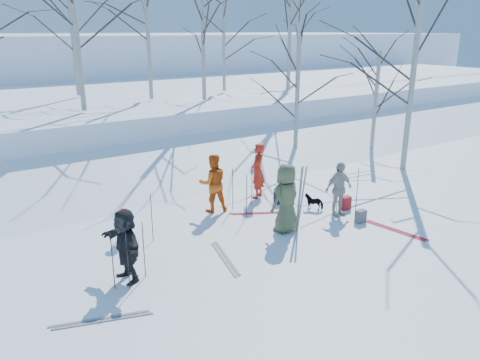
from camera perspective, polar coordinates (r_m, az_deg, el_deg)
ground at (r=12.65m, az=3.85°, el=-7.34°), size 120.00×120.00×0.00m
snow_ramp at (r=18.25m, az=-9.75°, el=0.93°), size 70.00×9.49×4.12m
snow_plateau at (r=27.29m, az=-18.79°, el=7.66°), size 70.00×18.00×2.20m
far_hill at (r=47.63m, az=-26.12°, el=12.00°), size 90.00×30.00×6.00m
skier_olive_center at (r=12.89m, az=5.63°, el=-2.23°), size 1.03×0.76×1.94m
skier_red_north at (r=15.48m, az=2.17°, el=1.11°), size 0.81×0.75×1.85m
skier_redor_behind at (r=14.31m, az=-3.31°, el=-0.38°), size 1.05×0.93×1.81m
skier_red_seated at (r=12.81m, az=-13.91°, el=-5.31°), size 0.35×0.60×0.91m
skier_cream_east at (r=14.32m, az=11.94°, el=-1.07°), size 1.00×0.47×1.66m
skier_grey_west at (r=10.71m, az=-13.77°, el=-7.72°), size 0.63×1.61×1.69m
dog at (r=14.81m, az=9.01°, el=-2.63°), size 0.60×0.62×0.50m
upright_ski_left at (r=12.93m, az=7.25°, el=-2.32°), size 0.09×0.16×1.90m
upright_ski_right at (r=12.94m, az=7.56°, el=-2.32°), size 0.15×0.23×1.89m
ski_pair_a at (r=11.68m, az=-1.83°, el=-9.51°), size 1.11×2.00×0.02m
ski_pair_b at (r=9.84m, az=-16.53°, el=-16.02°), size 1.30×2.02×0.02m
ski_pair_c at (r=13.91m, az=18.38°, el=-5.82°), size 0.75×1.96×0.02m
ski_pair_d at (r=14.41m, az=2.63°, el=-4.04°), size 1.79×2.07×0.02m
ski_pole_a at (r=13.85m, az=0.82°, el=-2.03°), size 0.02×0.02×1.34m
ski_pole_b at (r=10.83m, az=-11.65°, el=-8.32°), size 0.02×0.02×1.34m
ski_pole_c at (r=10.38m, az=-13.52°, el=-9.66°), size 0.02×0.02×1.34m
ski_pole_d at (r=14.49m, az=-0.90°, el=-1.12°), size 0.02×0.02×1.34m
ski_pole_e at (r=14.94m, az=14.10°, el=-1.08°), size 0.02×0.02×1.34m
ski_pole_f at (r=14.70m, az=11.84°, el=-1.23°), size 0.02×0.02×1.34m
ski_pole_g at (r=10.50m, az=-15.27°, el=-9.46°), size 0.02×0.02×1.34m
ski_pole_h at (r=12.56m, az=-10.70°, el=-4.48°), size 0.02×0.02×1.34m
ski_pole_i at (r=14.84m, az=1.45°, el=-0.66°), size 0.02×0.02×1.34m
backpack_red at (r=15.01m, az=12.72°, el=-2.75°), size 0.32×0.22×0.42m
backpack_grey at (r=14.12m, az=14.49°, el=-4.32°), size 0.30×0.20×0.38m
backpack_dark at (r=15.23m, az=4.89°, el=-2.10°), size 0.34×0.24×0.40m
birch_plateau_b at (r=25.90m, az=-1.99°, el=15.92°), size 3.85×3.85×4.64m
birch_plateau_d at (r=20.37m, az=-19.43°, el=17.69°), size 5.45×5.45×6.93m
birch_plateau_f at (r=31.09m, az=7.14°, el=17.41°), size 4.83×4.83×6.05m
birch_plateau_g at (r=23.19m, az=-11.15°, el=16.78°), size 4.63×4.63×5.76m
birch_plateau_i at (r=22.40m, az=-4.53°, el=16.64°), size 4.42×4.42×5.46m
birch_plateau_k at (r=25.42m, az=-19.78°, el=16.74°), size 4.98×4.98×6.26m
birch_plateau_l at (r=25.97m, az=6.12°, el=18.70°), size 5.66×5.66×7.23m
birch_edge_b at (r=19.38m, az=20.34°, el=11.86°), size 5.81×5.81×7.45m
birch_edge_c at (r=21.88m, az=16.18°, el=8.96°), size 3.77×3.77×4.53m
birch_edge_e at (r=20.03m, az=6.97°, el=9.65°), size 4.20×4.20×5.14m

